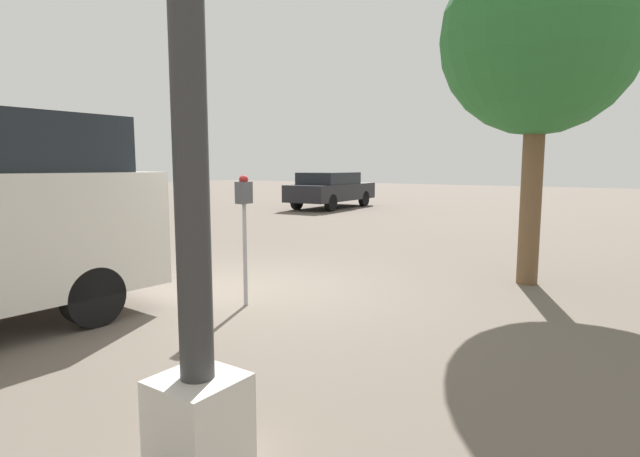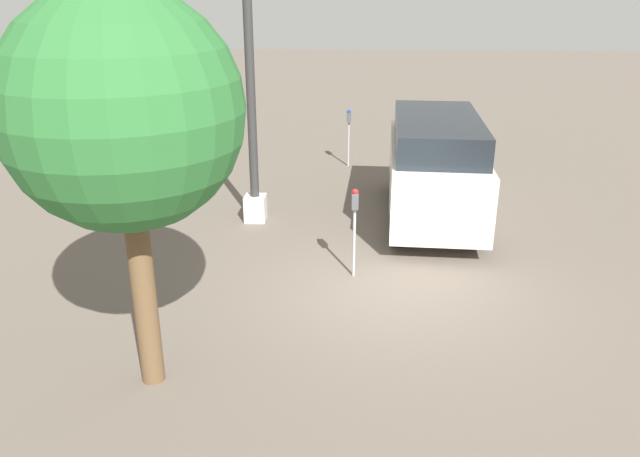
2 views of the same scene
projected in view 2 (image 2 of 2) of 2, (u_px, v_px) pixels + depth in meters
ground_plane at (381, 289)px, 10.34m from camera, size 80.00×80.00×0.00m
parking_meter_near at (355, 213)px, 10.39m from camera, size 0.21×0.12×1.58m
parking_meter_far at (349, 125)px, 16.90m from camera, size 0.21×0.12×1.56m
lamp_post at (252, 115)px, 12.52m from camera, size 0.44×0.44×6.19m
parked_van at (435, 165)px, 12.99m from camera, size 4.85×2.05×2.22m
street_tree at (123, 113)px, 6.75m from camera, size 2.67×2.67×4.78m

